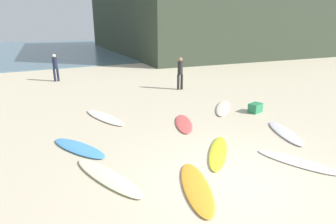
{
  "coord_description": "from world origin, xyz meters",
  "views": [
    {
      "loc": [
        -4.22,
        -4.2,
        3.51
      ],
      "look_at": [
        0.81,
        4.67,
        0.3
      ],
      "focal_mm": 30.11,
      "sensor_mm": 36.0,
      "label": 1
    }
  ],
  "objects": [
    {
      "name": "surfboard_5",
      "position": [
        -2.78,
        3.63,
        0.04
      ],
      "size": [
        1.43,
        2.25,
        0.09
      ],
      "primitive_type": "ellipsoid",
      "rotation": [
        0.0,
        0.0,
        3.55
      ],
      "color": "#4A98DC",
      "rests_on": "ground_plane"
    },
    {
      "name": "beachgoer_mid",
      "position": [
        3.93,
        8.81,
        0.99
      ],
      "size": [
        0.34,
        0.34,
        1.77
      ],
      "rotation": [
        0.0,
        0.0,
        6.03
      ],
      "color": "black",
      "rests_on": "ground_plane"
    },
    {
      "name": "coastal_headland",
      "position": [
        20.65,
        28.57,
        5.29
      ],
      "size": [
        28.75,
        30.34,
        10.58
      ],
      "primitive_type": "cube",
      "rotation": [
        0.0,
        0.0,
        -0.1
      ],
      "color": "#333D2D",
      "rests_on": "ground_plane"
    },
    {
      "name": "surfboard_3",
      "position": [
        1.04,
        3.91,
        0.04
      ],
      "size": [
        1.43,
        2.08,
        0.07
      ],
      "primitive_type": "ellipsoid",
      "rotation": [
        0.0,
        0.0,
        -0.47
      ],
      "color": "#D95451",
      "rests_on": "ground_plane"
    },
    {
      "name": "surfboard_7",
      "position": [
        -0.97,
        0.25,
        0.04
      ],
      "size": [
        1.41,
        2.25,
        0.07
      ],
      "primitive_type": "ellipsoid",
      "rotation": [
        0.0,
        0.0,
        2.74
      ],
      "color": "orange",
      "rests_on": "ground_plane"
    },
    {
      "name": "surfboard_0",
      "position": [
        3.57,
        4.73,
        0.04
      ],
      "size": [
        2.08,
        2.14,
        0.09
      ],
      "primitive_type": "ellipsoid",
      "rotation": [
        0.0,
        0.0,
        2.38
      ],
      "color": "#F2E7CE",
      "rests_on": "ground_plane"
    },
    {
      "name": "beach_cooler",
      "position": [
        4.39,
        3.69,
        0.19
      ],
      "size": [
        0.63,
        0.5,
        0.38
      ],
      "primitive_type": "cube",
      "rotation": [
        0.0,
        0.0,
        3.38
      ],
      "color": "#287F51",
      "rests_on": "ground_plane"
    },
    {
      "name": "surfboard_8",
      "position": [
        -2.56,
        1.64,
        0.04
      ],
      "size": [
        1.23,
        2.57,
        0.09
      ],
      "primitive_type": "ellipsoid",
      "rotation": [
        0.0,
        0.0,
        3.43
      ],
      "color": "#EDEFC0",
      "rests_on": "ground_plane"
    },
    {
      "name": "beachgoer_near",
      "position": [
        -1.65,
        14.66,
        0.95
      ],
      "size": [
        0.34,
        0.29,
        1.71
      ],
      "rotation": [
        0.0,
        0.0,
        0.05
      ],
      "color": "#191E33",
      "rests_on": "ground_plane"
    },
    {
      "name": "surfboard_1",
      "position": [
        0.59,
        1.41,
        0.04
      ],
      "size": [
        1.92,
        2.0,
        0.07
      ],
      "primitive_type": "ellipsoid",
      "rotation": [
        0.0,
        0.0,
        2.39
      ],
      "color": "yellow",
      "rests_on": "ground_plane"
    },
    {
      "name": "ground_plane",
      "position": [
        0.0,
        0.0,
        0.0
      ],
      "size": [
        120.0,
        120.0,
        0.0
      ],
      "primitive_type": "plane",
      "color": "beige"
    },
    {
      "name": "ocean_water",
      "position": [
        0.0,
        39.9,
        0.04
      ],
      "size": [
        120.0,
        40.0,
        0.08
      ],
      "primitive_type": "cube",
      "color": "slate",
      "rests_on": "ground_plane"
    },
    {
      "name": "surfboard_4",
      "position": [
        3.48,
        1.46,
        0.04
      ],
      "size": [
        1.46,
        2.23,
        0.08
      ],
      "primitive_type": "ellipsoid",
      "rotation": [
        0.0,
        0.0,
        2.69
      ],
      "color": "white",
      "rests_on": "ground_plane"
    },
    {
      "name": "surfboard_6",
      "position": [
        2.05,
        -0.07,
        0.03
      ],
      "size": [
        1.25,
        2.18,
        0.06
      ],
      "primitive_type": "ellipsoid",
      "rotation": [
        0.0,
        0.0,
        3.48
      ],
      "color": "white",
      "rests_on": "ground_plane"
    },
    {
      "name": "surfboard_2",
      "position": [
        -1.26,
        6.0,
        0.04
      ],
      "size": [
        1.15,
        2.64,
        0.08
      ],
      "primitive_type": "ellipsoid",
      "rotation": [
        0.0,
        0.0,
        0.22
      ],
      "color": "white",
      "rests_on": "ground_plane"
    }
  ]
}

